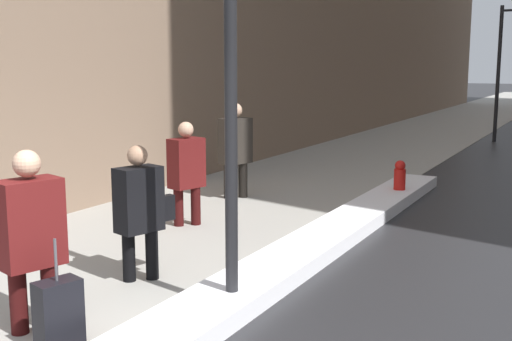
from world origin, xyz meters
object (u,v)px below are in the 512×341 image
(pedestrian_nearside, at_px, (31,233))
(pedestrian_with_shoulder_bag, at_px, (140,207))
(lamp_post, at_px, (230,43))
(fire_hydrant, at_px, (400,181))
(rolling_suitcase, at_px, (59,316))
(pedestrian_trailing, at_px, (186,169))
(pedestrian_in_glasses, at_px, (235,146))

(pedestrian_nearside, height_order, pedestrian_with_shoulder_bag, pedestrian_nearside)
(lamp_post, bearing_deg, fire_hydrant, 89.84)
(rolling_suitcase, bearing_deg, pedestrian_trailing, -143.79)
(pedestrian_trailing, bearing_deg, pedestrian_nearside, 30.76)
(pedestrian_nearside, xyz_separation_m, pedestrian_in_glasses, (-1.31, 5.77, 0.03))
(pedestrian_trailing, xyz_separation_m, pedestrian_in_glasses, (-0.35, 2.02, 0.08))
(pedestrian_with_shoulder_bag, xyz_separation_m, pedestrian_in_glasses, (-1.27, 4.24, 0.10))
(pedestrian_trailing, height_order, fire_hydrant, pedestrian_trailing)
(lamp_post, distance_m, pedestrian_trailing, 3.72)
(rolling_suitcase, distance_m, fire_hydrant, 7.17)
(rolling_suitcase, height_order, fire_hydrant, rolling_suitcase)
(pedestrian_nearside, distance_m, pedestrian_with_shoulder_bag, 1.54)
(lamp_post, height_order, pedestrian_trailing, lamp_post)
(lamp_post, xyz_separation_m, pedestrian_with_shoulder_bag, (-1.29, 0.26, -1.70))
(pedestrian_nearside, relative_size, fire_hydrant, 2.32)
(pedestrian_in_glasses, bearing_deg, rolling_suitcase, 32.97)
(pedestrian_with_shoulder_bag, relative_size, fire_hydrant, 2.12)
(pedestrian_in_glasses, bearing_deg, pedestrian_nearside, 29.23)
(pedestrian_trailing, xyz_separation_m, rolling_suitcase, (1.41, -3.92, -0.54))
(lamp_post, relative_size, pedestrian_trailing, 2.71)
(pedestrian_nearside, relative_size, pedestrian_with_shoulder_bag, 1.09)
(pedestrian_with_shoulder_bag, distance_m, pedestrian_trailing, 2.40)
(lamp_post, distance_m, pedestrian_nearside, 2.41)
(pedestrian_in_glasses, xyz_separation_m, fire_hydrant, (2.58, 1.19, -0.58))
(rolling_suitcase, xyz_separation_m, fire_hydrant, (0.81, 7.13, 0.04))
(lamp_post, xyz_separation_m, fire_hydrant, (0.02, 5.69, -2.17))
(pedestrian_nearside, height_order, rolling_suitcase, pedestrian_nearside)
(pedestrian_nearside, relative_size, pedestrian_in_glasses, 0.97)
(pedestrian_with_shoulder_bag, bearing_deg, rolling_suitcase, 32.54)
(pedestrian_in_glasses, distance_m, fire_hydrant, 2.90)
(pedestrian_nearside, distance_m, pedestrian_in_glasses, 5.92)
(pedestrian_nearside, bearing_deg, pedestrian_trailing, -149.24)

